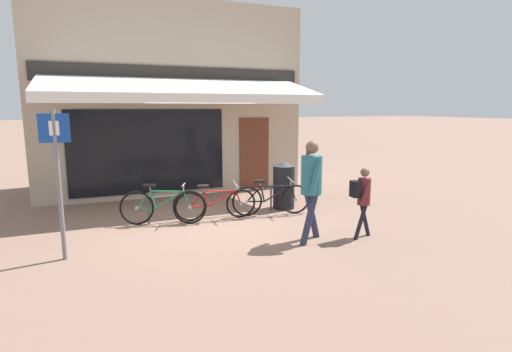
# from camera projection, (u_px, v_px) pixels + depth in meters

# --- Properties ---
(ground_plane) EXTENTS (160.00, 160.00, 0.00)m
(ground_plane) POSITION_uv_depth(u_px,v_px,m) (214.00, 220.00, 8.58)
(ground_plane) COLOR #846656
(shop_front) EXTENTS (7.27, 5.01, 5.20)m
(shop_front) POSITION_uv_depth(u_px,v_px,m) (168.00, 100.00, 11.90)
(shop_front) COLOR tan
(shop_front) RESTS_ON ground_plane
(bike_rack_rail) EXTENTS (2.89, 0.04, 0.57)m
(bike_rack_rail) POSITION_uv_depth(u_px,v_px,m) (213.00, 196.00, 8.77)
(bike_rack_rail) COLOR #47494F
(bike_rack_rail) RESTS_ON ground_plane
(bicycle_green) EXTENTS (1.73, 0.68, 0.85)m
(bicycle_green) POSITION_uv_depth(u_px,v_px,m) (163.00, 206.00, 8.25)
(bicycle_green) COLOR black
(bicycle_green) RESTS_ON ground_plane
(bicycle_red) EXTENTS (1.76, 0.54, 0.82)m
(bicycle_red) POSITION_uv_depth(u_px,v_px,m) (216.00, 204.00, 8.56)
(bicycle_red) COLOR black
(bicycle_red) RESTS_ON ground_plane
(bicycle_black) EXTENTS (1.78, 0.60, 0.83)m
(bicycle_black) POSITION_uv_depth(u_px,v_px,m) (271.00, 199.00, 8.93)
(bicycle_black) COLOR black
(bicycle_black) RESTS_ON ground_plane
(pedestrian_adult) EXTENTS (0.59, 0.68, 1.84)m
(pedestrian_adult) POSITION_uv_depth(u_px,v_px,m) (311.00, 180.00, 7.08)
(pedestrian_adult) COLOR #282D47
(pedestrian_adult) RESTS_ON ground_plane
(pedestrian_child) EXTENTS (0.49, 0.35, 1.33)m
(pedestrian_child) POSITION_uv_depth(u_px,v_px,m) (363.00, 194.00, 7.31)
(pedestrian_child) COLOR black
(pedestrian_child) RESTS_ON ground_plane
(litter_bin) EXTENTS (0.53, 0.53, 1.13)m
(litter_bin) POSITION_uv_depth(u_px,v_px,m) (284.00, 185.00, 9.52)
(litter_bin) COLOR black
(litter_bin) RESTS_ON ground_plane
(parking_sign) EXTENTS (0.44, 0.07, 2.37)m
(parking_sign) POSITION_uv_depth(u_px,v_px,m) (58.00, 170.00, 6.14)
(parking_sign) COLOR slate
(parking_sign) RESTS_ON ground_plane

